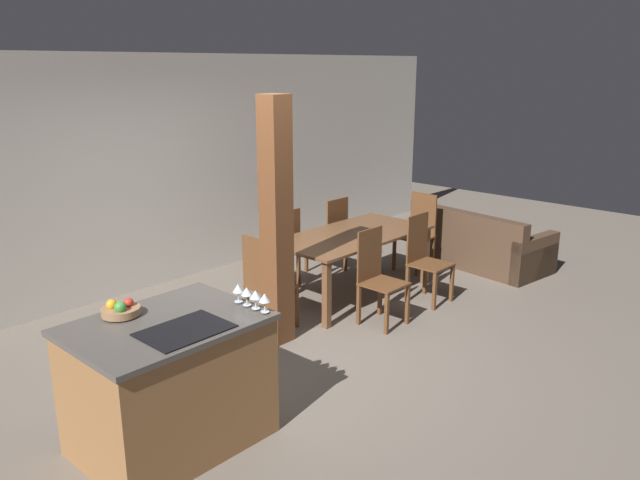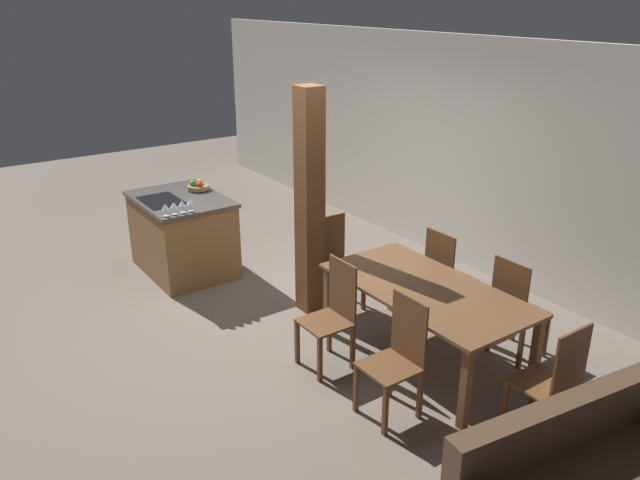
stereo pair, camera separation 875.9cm
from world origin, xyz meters
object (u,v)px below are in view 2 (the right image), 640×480
dining_chair_near_right (397,356)px  timber_post (310,204)px  dining_chair_far_right (515,308)px  fruit_bowl (198,186)px  wine_glass_end (190,202)px  dining_chair_head_end (336,261)px  kitchen_island (183,234)px  wine_glass_far (182,204)px  dining_chair_foot_end (553,382)px  dining_chair_near_left (332,313)px  wine_glass_middle (174,205)px  wine_glass_near (165,207)px  dining_chair_far_left (446,275)px  dining_table (426,296)px

dining_chair_near_right → timber_post: size_ratio=0.42×
dining_chair_far_right → timber_post: timber_post is taller
fruit_bowl → dining_chair_near_right: 3.70m
wine_glass_end → dining_chair_far_right: (2.97, 1.76, -0.53)m
fruit_bowl → dining_chair_head_end: bearing=18.9°
kitchen_island → wine_glass_far: wine_glass_far is taller
dining_chair_head_end → dining_chair_foot_end: size_ratio=1.00×
fruit_bowl → dining_chair_near_left: (2.81, -0.05, -0.47)m
dining_chair_near_right → wine_glass_end: bearing=-173.1°
wine_glass_middle → dining_chair_far_right: bearing=33.3°
wine_glass_near → wine_glass_far: same height
kitchen_island → dining_chair_far_left: (2.66, 1.66, 0.04)m
wine_glass_near → dining_chair_far_left: wine_glass_near is taller
dining_chair_near_right → dining_chair_foot_end: same height
wine_glass_far → wine_glass_end: size_ratio=1.00×
wine_glass_far → dining_chair_near_left: size_ratio=0.14×
wine_glass_end → timber_post: bearing=35.1°
kitchen_island → wine_glass_middle: 0.84m
dining_chair_near_left → dining_chair_foot_end: size_ratio=1.00×
wine_glass_middle → wine_glass_end: (0.00, 0.19, 0.00)m
wine_glass_middle → dining_chair_head_end: size_ratio=0.14×
fruit_bowl → dining_table: 3.32m
wine_glass_near → wine_glass_far: bearing=90.0°
fruit_bowl → kitchen_island: bearing=-63.6°
dining_chair_far_right → timber_post: bearing=27.8°
fruit_bowl → wine_glass_middle: bearing=-40.4°
wine_glass_end → dining_chair_near_left: 2.21m
fruit_bowl → dining_chair_foot_end: 4.64m
wine_glass_far → dining_chair_near_left: (2.12, 0.45, -0.53)m
dining_chair_foot_end → timber_post: 2.84m
fruit_bowl → wine_glass_middle: wine_glass_middle is taller
dining_chair_near_right → wine_glass_middle: bearing=-169.6°
wine_glass_near → dining_chair_near_left: wine_glass_near is taller
dining_chair_head_end → dining_chair_near_left: bearing=-127.8°
fruit_bowl → dining_chair_far_right: fruit_bowl is taller
timber_post → dining_chair_far_right: bearing=27.8°
kitchen_island → dining_chair_head_end: size_ratio=1.28×
dining_chair_near_right → dining_chair_foot_end: 1.14m
wine_glass_near → dining_chair_near_left: size_ratio=0.14×
kitchen_island → dining_chair_near_left: bearing=5.5°
wine_glass_near → wine_glass_far: 0.19m
wine_glass_far → dining_chair_head_end: wine_glass_far is taller
wine_glass_far → dining_chair_far_left: size_ratio=0.14×
kitchen_island → fruit_bowl: (-0.15, 0.30, 0.51)m
wine_glass_middle → dining_chair_far_left: wine_glass_middle is taller
dining_chair_near_right → dining_chair_head_end: bearing=158.3°
dining_chair_far_left → dining_chair_near_left: bearing=90.0°
wine_glass_near → timber_post: (1.13, 1.07, 0.13)m
kitchen_island → dining_table: size_ratio=0.66×
dining_table → kitchen_island: bearing=-162.8°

